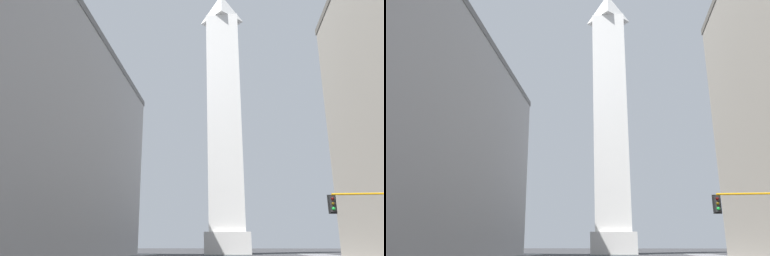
# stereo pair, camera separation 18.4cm
# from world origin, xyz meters

# --- Properties ---
(obelisk) EXTENTS (8.77, 8.77, 59.23)m
(obelisk) POSITION_xyz_m (0.00, 74.54, 28.59)
(obelisk) COLOR silver
(obelisk) RESTS_ON ground_plane
(traffic_light_mid_right) EXTENTS (5.19, 0.51, 5.22)m
(traffic_light_mid_right) POSITION_xyz_m (10.75, 25.06, 3.98)
(traffic_light_mid_right) COLOR orange
(traffic_light_mid_right) RESTS_ON ground_plane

